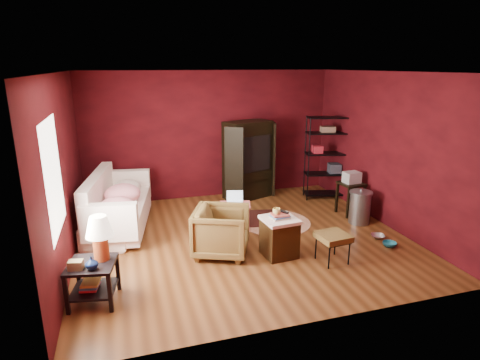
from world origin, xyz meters
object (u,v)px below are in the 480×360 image
object	(u,v)px
hamper	(279,236)
laptop_desk	(235,206)
side_table	(96,251)
sofa	(117,211)
armchair	(221,229)
tv_armoire	(248,159)
wire_shelving	(327,154)

from	to	relation	value
hamper	laptop_desk	xyz separation A→B (m)	(-0.36, 1.26, 0.10)
side_table	laptop_desk	world-z (taller)	side_table
sofa	laptop_desk	xyz separation A→B (m)	(2.06, -0.52, 0.04)
side_table	hamper	distance (m)	2.73
sofa	hamper	world-z (taller)	sofa
armchair	hamper	size ratio (longest dim) A/B	1.17
armchair	hamper	distance (m)	0.91
side_table	tv_armoire	xyz separation A→B (m)	(3.09, 3.37, 0.23)
wire_shelving	tv_armoire	bearing A→B (deg)	176.40
hamper	tv_armoire	size ratio (longest dim) A/B	0.42
armchair	side_table	bearing A→B (deg)	136.56
armchair	laptop_desk	size ratio (longest dim) A/B	1.23
hamper	laptop_desk	size ratio (longest dim) A/B	1.05
hamper	wire_shelving	world-z (taller)	wire_shelving
side_table	laptop_desk	distance (m)	2.90
tv_armoire	armchair	bearing A→B (deg)	-136.28
armchair	tv_armoire	bearing A→B (deg)	-3.37
laptop_desk	wire_shelving	bearing A→B (deg)	39.97
sofa	side_table	distance (m)	2.29
armchair	wire_shelving	bearing A→B (deg)	-31.86
armchair	sofa	bearing A→B (deg)	69.80
armchair	tv_armoire	distance (m)	2.92
wire_shelving	armchair	bearing A→B (deg)	-131.41
wire_shelving	hamper	bearing A→B (deg)	-117.74
tv_armoire	laptop_desk	bearing A→B (deg)	-135.47
side_table	laptop_desk	size ratio (longest dim) A/B	1.64
sofa	side_table	size ratio (longest dim) A/B	1.73
hamper	laptop_desk	world-z (taller)	hamper
side_table	wire_shelving	world-z (taller)	wire_shelving
wire_shelving	side_table	bearing A→B (deg)	-135.51
laptop_desk	tv_armoire	distance (m)	1.87
laptop_desk	wire_shelving	xyz separation A→B (m)	(2.44, 1.13, 0.58)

